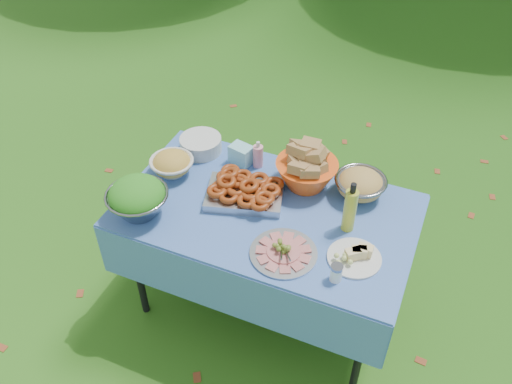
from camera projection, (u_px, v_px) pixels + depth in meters
ground at (265, 302)px, 3.21m from camera, size 80.00×80.00×0.00m
picnic_table at (266, 260)px, 2.95m from camera, size 1.46×0.86×0.76m
salad_bowl at (137, 198)px, 2.62m from camera, size 0.34×0.34×0.20m
pasta_bowl_white at (172, 164)px, 2.87m from camera, size 0.28×0.28×0.13m
plate_stack at (201, 144)px, 3.03m from camera, size 0.26×0.26×0.09m
wipes_box at (241, 154)px, 2.95m from camera, size 0.13×0.11×0.11m
sanitizer_bottle at (258, 154)px, 2.91m from camera, size 0.06×0.06×0.16m
bread_bowl at (307, 168)px, 2.77m from camera, size 0.39×0.39×0.22m
pasta_bowl_steel at (360, 184)px, 2.74m from camera, size 0.34×0.34×0.14m
fried_tray at (245, 191)px, 2.73m from camera, size 0.44×0.37×0.09m
charcuterie_platter at (284, 249)px, 2.45m from camera, size 0.36×0.36×0.07m
oil_bottle at (350, 207)px, 2.51m from camera, size 0.08×0.08×0.28m
cheese_plate at (355, 254)px, 2.43m from camera, size 0.25×0.25×0.07m
shaker at (336, 273)px, 2.34m from camera, size 0.06×0.06×0.09m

